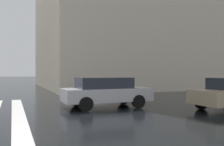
# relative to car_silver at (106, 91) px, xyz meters

# --- Properties ---
(car_silver) EXTENTS (1.85, 4.10, 1.41)m
(car_silver) POSITION_rel_car_silver_xyz_m (0.00, 0.00, 0.00)
(car_silver) COLOR #B7B7BC
(car_silver) RESTS_ON ground_plane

